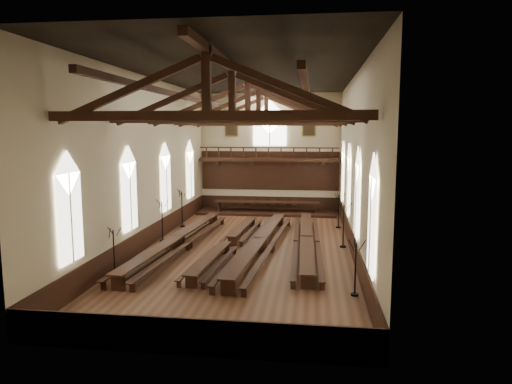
# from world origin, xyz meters

# --- Properties ---
(ground) EXTENTS (26.00, 26.00, 0.00)m
(ground) POSITION_xyz_m (0.00, 0.00, 0.00)
(ground) COLOR brown
(ground) RESTS_ON ground
(room_walls) EXTENTS (26.00, 26.00, 26.00)m
(room_walls) POSITION_xyz_m (0.00, 0.00, 6.46)
(room_walls) COLOR #C1BB92
(room_walls) RESTS_ON ground
(wainscot_band) EXTENTS (12.00, 26.00, 1.20)m
(wainscot_band) POSITION_xyz_m (0.00, 0.00, 0.60)
(wainscot_band) COLOR black
(wainscot_band) RESTS_ON ground
(side_windows) EXTENTS (11.85, 19.80, 4.50)m
(side_windows) POSITION_xyz_m (-0.00, -0.00, 3.74)
(side_windows) COLOR white
(side_windows) RESTS_ON room_walls
(end_window) EXTENTS (2.80, 0.12, 3.80)m
(end_window) POSITION_xyz_m (0.00, 12.90, 7.22)
(end_window) COLOR white
(end_window) RESTS_ON room_walls
(minstrels_gallery) EXTENTS (11.80, 1.24, 3.70)m
(minstrels_gallery) POSITION_xyz_m (0.00, 12.66, 3.91)
(minstrels_gallery) COLOR #311B0F
(minstrels_gallery) RESTS_ON room_walls
(portraits) EXTENTS (7.75, 0.09, 1.45)m
(portraits) POSITION_xyz_m (0.00, 12.90, 7.10)
(portraits) COLOR brown
(portraits) RESTS_ON room_walls
(roof_trusses) EXTENTS (11.70, 25.70, 2.80)m
(roof_trusses) POSITION_xyz_m (0.00, -0.00, 8.22)
(roof_trusses) COLOR #311B0F
(roof_trusses) RESTS_ON room_walls
(refectory_row_a) EXTENTS (2.19, 15.12, 0.82)m
(refectory_row_a) POSITION_xyz_m (-4.02, -0.67, 0.60)
(refectory_row_a) COLOR #311B0F
(refectory_row_a) RESTS_ON ground
(refectory_row_b) EXTENTS (1.78, 13.77, 0.67)m
(refectory_row_b) POSITION_xyz_m (-1.05, -0.57, 0.49)
(refectory_row_b) COLOR #311B0F
(refectory_row_b) RESTS_ON ground
(refectory_row_c) EXTENTS (2.21, 15.18, 0.82)m
(refectory_row_c) POSITION_xyz_m (0.81, -0.63, 0.60)
(refectory_row_c) COLOR #311B0F
(refectory_row_c) RESTS_ON ground
(refectory_row_d) EXTENTS (1.71, 14.56, 0.76)m
(refectory_row_d) POSITION_xyz_m (3.40, 0.33, 0.56)
(refectory_row_d) COLOR #311B0F
(refectory_row_d) RESTS_ON ground
(dais) EXTENTS (11.40, 2.95, 0.20)m
(dais) POSITION_xyz_m (-0.09, 11.40, 0.10)
(dais) COLOR black
(dais) RESTS_ON ground
(high_table) EXTENTS (8.70, 1.01, 0.82)m
(high_table) POSITION_xyz_m (-0.09, 11.40, 0.89)
(high_table) COLOR #311B0F
(high_table) RESTS_ON dais
(high_chairs) EXTENTS (4.93, 0.44, 0.96)m
(high_chairs) POSITION_xyz_m (-0.09, 12.24, 0.72)
(high_chairs) COLOR #311B0F
(high_chairs) RESTS_ON dais
(candelabrum_left_near) EXTENTS (0.71, 0.70, 2.38)m
(candelabrum_left_near) POSITION_xyz_m (-5.55, -5.94, 0.72)
(candelabrum_left_near) COLOR black
(candelabrum_left_near) RESTS_ON ground
(candelabrum_left_mid) EXTENTS (0.80, 0.74, 2.65)m
(candelabrum_left_mid) POSITION_xyz_m (-5.55, 1.01, 0.80)
(candelabrum_left_mid) COLOR black
(candelabrum_left_mid) RESTS_ON ground
(candelabrum_left_far) EXTENTS (0.81, 0.80, 2.71)m
(candelabrum_left_far) POSITION_xyz_m (-5.55, 5.33, 0.82)
(candelabrum_left_far) COLOR black
(candelabrum_left_far) RESTS_ON ground
(candelabrum_right_near) EXTENTS (0.73, 0.70, 2.43)m
(candelabrum_right_near) POSITION_xyz_m (5.55, -7.09, 0.74)
(candelabrum_right_near) COLOR black
(candelabrum_right_near) RESTS_ON ground
(candelabrum_right_mid) EXTENTS (0.77, 0.81, 2.68)m
(candelabrum_right_mid) POSITION_xyz_m (5.55, 0.94, 0.81)
(candelabrum_right_mid) COLOR black
(candelabrum_right_mid) RESTS_ON ground
(candelabrum_right_far) EXTENTS (0.75, 0.74, 2.51)m
(candelabrum_right_far) POSITION_xyz_m (5.55, 6.39, 0.76)
(candelabrum_right_far) COLOR black
(candelabrum_right_far) RESTS_ON ground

